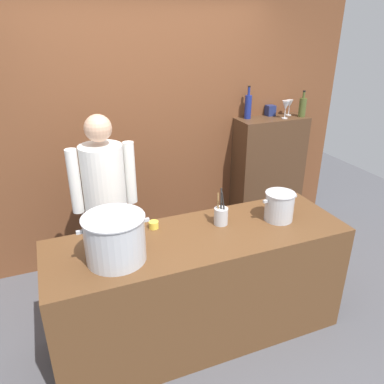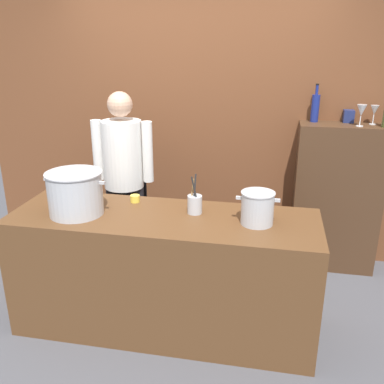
% 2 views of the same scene
% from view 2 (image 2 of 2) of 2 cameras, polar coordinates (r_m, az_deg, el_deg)
% --- Properties ---
extents(ground_plane, '(8.00, 8.00, 0.00)m').
position_cam_2_polar(ground_plane, '(3.44, -3.53, -17.14)').
color(ground_plane, '#4C4C51').
extents(brick_back_panel, '(4.40, 0.10, 3.00)m').
position_cam_2_polar(brick_back_panel, '(4.15, 0.94, 12.03)').
color(brick_back_panel, brown).
rests_on(brick_back_panel, ground_plane).
extents(prep_counter, '(2.17, 0.70, 0.90)m').
position_cam_2_polar(prep_counter, '(3.19, -3.70, -10.68)').
color(prep_counter, brown).
rests_on(prep_counter, ground_plane).
extents(bar_cabinet, '(0.76, 0.32, 1.37)m').
position_cam_2_polar(bar_cabinet, '(4.12, 18.70, -0.82)').
color(bar_cabinet, '#472D1C').
rests_on(bar_cabinet, ground_plane).
extents(chef, '(0.53, 0.37, 1.66)m').
position_cam_2_polar(chef, '(3.76, -9.10, 2.57)').
color(chef, black).
rests_on(chef, ground_plane).
extents(stockpot_large, '(0.45, 0.39, 0.30)m').
position_cam_2_polar(stockpot_large, '(3.08, -15.34, -0.15)').
color(stockpot_large, '#B7BABF').
rests_on(stockpot_large, prep_counter).
extents(stockpot_small, '(0.29, 0.23, 0.22)m').
position_cam_2_polar(stockpot_small, '(2.85, 8.73, -2.16)').
color(stockpot_small, '#B7BABF').
rests_on(stockpot_small, prep_counter).
extents(utensil_crock, '(0.10, 0.10, 0.29)m').
position_cam_2_polar(utensil_crock, '(3.00, 0.37, -1.57)').
color(utensil_crock, '#B7BABF').
rests_on(utensil_crock, prep_counter).
extents(butter_jar, '(0.07, 0.07, 0.05)m').
position_cam_2_polar(butter_jar, '(3.25, -7.63, -0.87)').
color(butter_jar, yellow).
rests_on(butter_jar, prep_counter).
extents(wine_bottle_cobalt, '(0.07, 0.07, 0.33)m').
position_cam_2_polar(wine_bottle_cobalt, '(3.97, 16.15, 10.81)').
color(wine_bottle_cobalt, navy).
rests_on(wine_bottle_cobalt, bar_cabinet).
extents(wine_glass_wide, '(0.07, 0.07, 0.16)m').
position_cam_2_polar(wine_glass_wide, '(4.01, 23.20, 9.94)').
color(wine_glass_wide, silver).
rests_on(wine_glass_wide, bar_cabinet).
extents(wine_glass_short, '(0.08, 0.08, 0.18)m').
position_cam_2_polar(wine_glass_short, '(3.88, 21.71, 10.02)').
color(wine_glass_short, silver).
rests_on(wine_glass_short, bar_cabinet).
extents(spice_tin_navy, '(0.09, 0.09, 0.11)m').
position_cam_2_polar(spice_tin_navy, '(4.05, 20.19, 9.49)').
color(spice_tin_navy, navy).
rests_on(spice_tin_navy, bar_cabinet).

